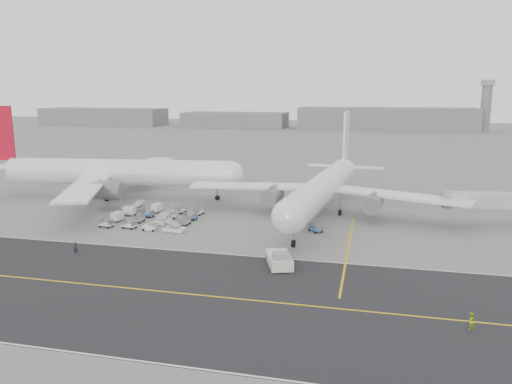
% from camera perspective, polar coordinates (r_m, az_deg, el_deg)
% --- Properties ---
extents(ground, '(700.00, 700.00, 0.00)m').
position_cam_1_polar(ground, '(83.63, -10.81, -5.95)').
color(ground, gray).
rests_on(ground, ground).
extents(taxiway, '(220.00, 59.00, 0.03)m').
position_cam_1_polar(taxiway, '(66.31, -13.18, -10.77)').
color(taxiway, '#252527').
rests_on(taxiway, ground).
extents(horizon_buildings, '(520.00, 28.00, 28.00)m').
position_cam_1_polar(horizon_buildings, '(333.57, 12.80, 6.99)').
color(horizon_buildings, slate).
rests_on(horizon_buildings, ground).
extents(control_tower, '(7.00, 7.00, 31.25)m').
position_cam_1_polar(control_tower, '(344.29, 24.80, 9.07)').
color(control_tower, slate).
rests_on(control_tower, ground).
extents(airliner_a, '(61.78, 60.76, 21.36)m').
position_cam_1_polar(airliner_a, '(120.98, -16.02, 2.21)').
color(airliner_a, white).
rests_on(airliner_a, ground).
extents(airliner_b, '(56.59, 57.49, 19.86)m').
position_cam_1_polar(airliner_b, '(101.47, 7.77, 0.57)').
color(airliner_b, white).
rests_on(airliner_b, ground).
extents(pushback_tug, '(5.09, 8.62, 2.45)m').
position_cam_1_polar(pushback_tug, '(72.32, 2.70, -7.71)').
color(pushback_tug, beige).
rests_on(pushback_tug, ground).
extents(jet_bridge, '(17.05, 5.40, 6.36)m').
position_cam_1_polar(jet_bridge, '(102.52, 24.95, -1.03)').
color(jet_bridge, gray).
rests_on(jet_bridge, ground).
extents(gse_cluster, '(23.58, 22.92, 1.89)m').
position_cam_1_polar(gse_cluster, '(99.18, -11.45, -3.20)').
color(gse_cluster, gray).
rests_on(gse_cluster, ground).
extents(stray_dolly, '(2.85, 2.95, 1.57)m').
position_cam_1_polar(stray_dolly, '(90.12, 6.82, -4.54)').
color(stray_dolly, silver).
rests_on(stray_dolly, ground).
extents(ground_crew_a, '(0.76, 0.59, 1.85)m').
position_cam_1_polar(ground_crew_a, '(82.45, -19.92, -6.03)').
color(ground_crew_a, black).
rests_on(ground_crew_a, ground).
extents(ground_crew_b, '(1.12, 1.01, 1.89)m').
position_cam_1_polar(ground_crew_b, '(58.94, 23.32, -13.38)').
color(ground_crew_b, '#A4BE16').
rests_on(ground_crew_b, ground).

